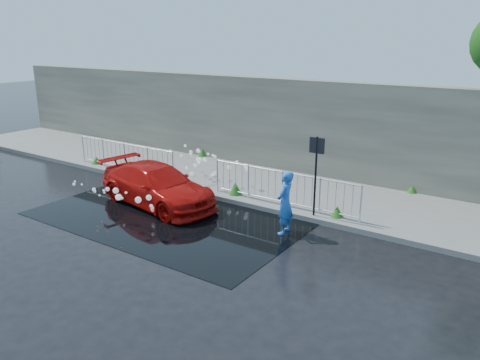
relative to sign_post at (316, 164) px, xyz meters
name	(u,v)px	position (x,y,z in m)	size (l,w,h in m)	color
ground	(135,223)	(-4.20, -3.10, -1.72)	(90.00, 90.00, 0.00)	black
pavement	(234,179)	(-4.20, 1.90, -1.65)	(30.00, 4.00, 0.15)	#62635E
curb	(200,193)	(-4.20, -0.10, -1.64)	(30.00, 0.25, 0.16)	#62635E
retaining_wall	(265,122)	(-4.20, 4.10, 0.18)	(30.00, 0.60, 3.50)	#524E45
puddle	(171,216)	(-3.70, -2.10, -1.72)	(8.00, 5.00, 0.01)	black
sign_post	(316,164)	(0.00, 0.00, 0.00)	(0.45, 0.06, 2.50)	black
railing_left	(125,156)	(-8.20, 0.25, -0.99)	(5.05, 0.05, 1.10)	silver
railing_right	(282,187)	(-1.20, 0.25, -0.99)	(5.05, 0.05, 1.10)	silver
weeds	(221,175)	(-4.38, 1.35, -1.40)	(12.17, 3.93, 0.41)	#175718
water_spray	(177,176)	(-4.67, -0.70, -0.97)	(3.64, 5.54, 0.99)	white
red_car	(157,185)	(-4.72, -1.58, -1.08)	(1.80, 4.42, 1.28)	#B40C07
person	(285,203)	(-0.26, -1.30, -0.84)	(0.64, 0.42, 1.77)	blue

